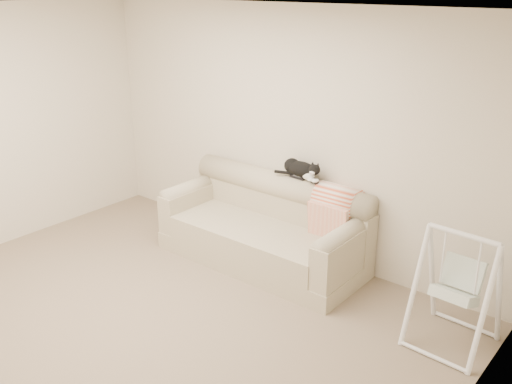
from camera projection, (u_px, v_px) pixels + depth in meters
ground_plane at (147, 323)px, 4.96m from camera, size 5.00×5.00×0.00m
room_shell at (134, 155)px, 4.42m from camera, size 5.04×4.04×2.60m
sofa at (266, 229)px, 5.98m from camera, size 2.20×0.93×0.90m
remote_a at (298, 177)px, 5.82m from camera, size 0.18×0.06×0.03m
remote_b at (313, 181)px, 5.71m from camera, size 0.18×0.11×0.02m
tuxedo_cat at (301, 169)px, 5.78m from camera, size 0.53×0.20×0.21m
throw_blanket at (336, 205)px, 5.60m from camera, size 0.44×0.38×0.58m
baby_swing at (457, 289)px, 4.54m from camera, size 0.64×0.68×1.00m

